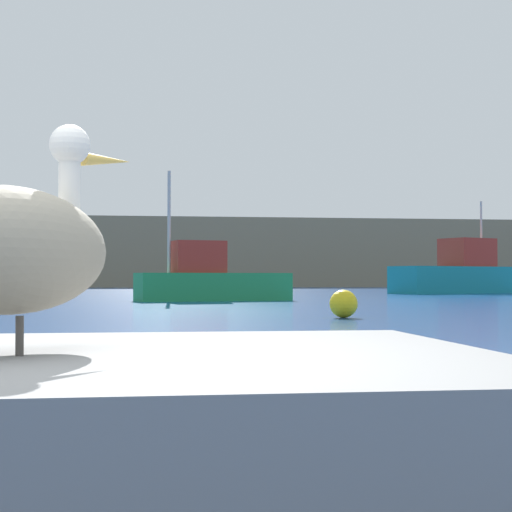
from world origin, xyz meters
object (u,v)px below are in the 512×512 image
fishing_boat_green (210,280)px  fishing_boat_teal (456,273)px  pelican (13,247)px  mooring_buoy (344,304)px

fishing_boat_green → fishing_boat_teal: fishing_boat_teal is taller
pelican → fishing_boat_teal: fishing_boat_teal is taller
fishing_boat_teal → fishing_boat_green: bearing=-161.5°
pelican → fishing_boat_teal: size_ratio=0.16×
pelican → mooring_buoy: pelican is taller
pelican → fishing_boat_teal: bearing=9.1°
mooring_buoy → fishing_boat_teal: bearing=64.2°
fishing_boat_green → mooring_buoy: bearing=84.0°
fishing_boat_green → fishing_boat_teal: bearing=-150.7°
mooring_buoy → pelican: bearing=-108.6°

